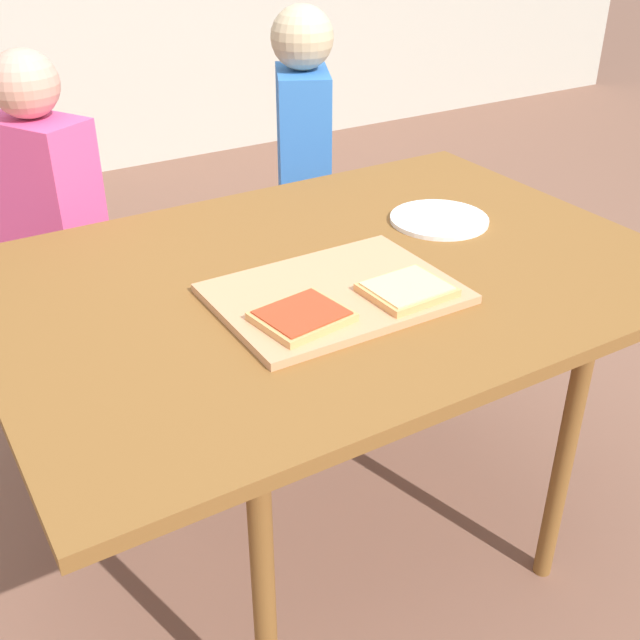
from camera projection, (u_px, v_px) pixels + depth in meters
ground_plane at (330, 532)px, 1.84m from camera, size 16.00×16.00×0.00m
dining_table at (333, 293)px, 1.51m from camera, size 1.29×0.91×0.69m
cutting_board at (334, 294)px, 1.39m from camera, size 0.42×0.31×0.02m
pizza_slice_near_right at (407, 289)px, 1.37m from camera, size 0.15×0.13×0.02m
pizza_slice_near_left at (302, 316)px, 1.29m from camera, size 0.16×0.14×0.02m
plate_white_right at (439, 219)px, 1.69m from camera, size 0.21×0.21×0.01m
child_left at (54, 242)px, 1.87m from camera, size 0.24×0.28×1.03m
child_right at (304, 170)px, 2.25m from camera, size 0.23×0.28×1.05m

